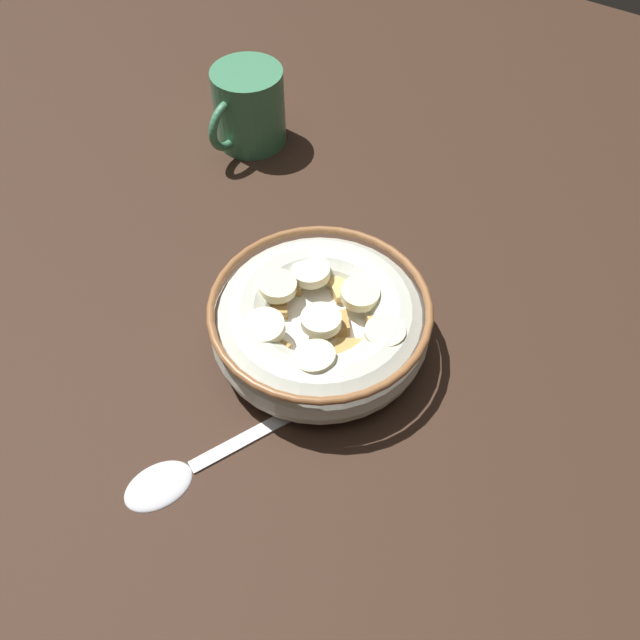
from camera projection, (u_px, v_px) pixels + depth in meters
ground_plane at (320, 351)px, 53.27cm from camera, size 127.98×127.98×2.00cm
cereal_bowl at (320, 323)px, 50.35cm from camera, size 16.56×16.56×5.28cm
spoon at (184, 470)px, 45.56cm from camera, size 15.52×8.63×0.80cm
coffee_mug at (248, 108)px, 65.12cm from camera, size 9.43×6.90×7.62cm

